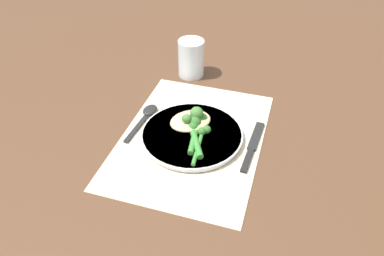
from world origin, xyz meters
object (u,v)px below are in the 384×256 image
object	(u,v)px
broccoli_stalk_front	(198,124)
knife	(252,146)
broccoli_stalk_rear	(202,137)
chicken_fillet	(190,121)
broccoli_stalk_left	(195,130)
spoon	(147,114)
water_glass	(191,58)
plate	(192,135)

from	to	relation	value
broccoli_stalk_front	knife	bearing A→B (deg)	-13.70
broccoli_stalk_rear	chicken_fillet	bearing A→B (deg)	127.25
broccoli_stalk_rear	broccoli_stalk_front	bearing A→B (deg)	113.64
broccoli_stalk_left	spoon	xyz separation A→B (m)	(-0.05, -0.14, -0.02)
knife	water_glass	bearing A→B (deg)	133.59
broccoli_stalk_left	knife	bearing A→B (deg)	-23.84
knife	broccoli_stalk_front	bearing A→B (deg)	177.36
broccoli_stalk_rear	knife	xyz separation A→B (m)	(-0.02, 0.12, -0.02)
water_glass	spoon	bearing A→B (deg)	-11.46
broccoli_stalk_front	broccoli_stalk_left	xyz separation A→B (m)	(0.02, -0.00, -0.00)
chicken_fillet	broccoli_stalk_front	bearing A→B (deg)	68.63
broccoli_stalk_front	broccoli_stalk_left	world-z (taller)	same
broccoli_stalk_left	knife	size ratio (longest dim) A/B	0.68
plate	broccoli_stalk_front	bearing A→B (deg)	158.96
broccoli_stalk_left	broccoli_stalk_front	bearing A→B (deg)	59.50
broccoli_stalk_rear	spoon	distance (m)	0.18
broccoli_stalk_left	spoon	distance (m)	0.15
knife	spoon	bearing A→B (deg)	174.74
broccoli_stalk_front	water_glass	bearing A→B (deg)	102.56
broccoli_stalk_rear	spoon	size ratio (longest dim) A/B	0.81
broccoli_stalk_left	knife	xyz separation A→B (m)	(-0.01, 0.14, -0.02)
chicken_fillet	knife	bearing A→B (deg)	82.03
chicken_fillet	knife	world-z (taller)	chicken_fillet
chicken_fillet	water_glass	world-z (taller)	water_glass
chicken_fillet	broccoli_stalk_front	size ratio (longest dim) A/B	0.97
broccoli_stalk_rear	spoon	xyz separation A→B (m)	(-0.06, -0.17, -0.02)
broccoli_stalk_rear	water_glass	size ratio (longest dim) A/B	1.15
spoon	water_glass	bearing A→B (deg)	82.97
plate	knife	world-z (taller)	plate
plate	chicken_fillet	xyz separation A→B (m)	(-0.03, -0.01, 0.02)
broccoli_stalk_left	water_glass	world-z (taller)	water_glass
broccoli_stalk_rear	knife	distance (m)	0.12
broccoli_stalk_left	broccoli_stalk_rear	bearing A→B (deg)	-61.68
broccoli_stalk_rear	water_glass	distance (m)	0.32
spoon	broccoli_stalk_left	bearing A→B (deg)	-14.72
chicken_fillet	broccoli_stalk_rear	xyz separation A→B (m)	(0.05, 0.04, -0.00)
broccoli_stalk_left	water_glass	bearing A→B (deg)	81.42
plate	broccoli_stalk_left	distance (m)	0.02
plate	broccoli_stalk_rear	bearing A→B (deg)	61.90
plate	broccoli_stalk_rear	distance (m)	0.04
broccoli_stalk_left	spoon	bearing A→B (deg)	133.45
plate	knife	distance (m)	0.15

